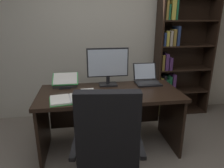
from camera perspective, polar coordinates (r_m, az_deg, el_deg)
name	(u,v)px	position (r m, az deg, el deg)	size (l,w,h in m)	color
wall_back	(108,27)	(3.33, -1.23, 15.62)	(4.80, 0.12, 2.86)	beige
desk	(109,105)	(2.52, -0.88, -5.94)	(1.62, 0.74, 0.75)	black
bookshelf	(178,47)	(3.46, 17.89, 9.82)	(0.90, 0.30, 2.28)	black
office_chair	(108,157)	(1.82, -1.17, -19.55)	(0.65, 0.60, 1.08)	black
monitor	(108,67)	(2.53, -1.16, 4.86)	(0.51, 0.16, 0.47)	black
laptop	(147,79)	(2.70, 9.65, 1.32)	(0.31, 0.32, 0.24)	black
keyboard	(113,95)	(2.24, 0.14, -3.01)	(0.42, 0.15, 0.02)	black
computer_mouse	(139,93)	(2.30, 7.57, -2.40)	(0.06, 0.10, 0.04)	black
reading_stand_with_book	(65,80)	(2.62, -12.81, 1.06)	(0.32, 0.27, 0.14)	black
open_binder	(70,99)	(2.17, -11.54, -4.07)	(0.45, 0.33, 0.02)	green
notepad	(88,92)	(2.37, -6.69, -2.12)	(0.15, 0.21, 0.01)	white
pen	(90,91)	(2.36, -6.21, -1.89)	(0.01, 0.01, 0.14)	black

